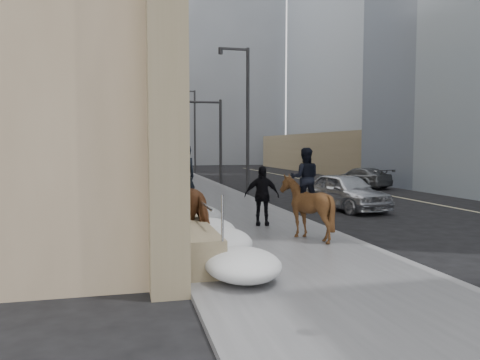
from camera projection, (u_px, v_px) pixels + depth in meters
The scene contains 16 objects.
ground at pixel (278, 258), 11.47m from camera, with size 140.00×140.00×0.00m, color black.
sidewalk at pixel (208, 205), 21.15m from camera, with size 5.00×80.00×0.12m, color #535356.
curb at pixel (264, 203), 21.77m from camera, with size 0.24×80.00×0.12m, color slate.
lane_line at pixel (413, 200), 23.64m from camera, with size 0.15×70.00×0.01m, color #BFB78C.
limestone_building at pixel (96, 46), 28.91m from camera, with size 6.10×44.00×18.00m.
bg_building_mid at pixel (177, 70), 69.51m from camera, with size 30.00×12.00×28.00m, color slate.
bg_building_far at pixel (110, 103), 79.06m from camera, with size 24.00×12.00×20.00m, color gray.
streetlight_mid at pixel (245, 112), 25.34m from camera, with size 1.71×0.24×8.00m.
streetlight_far at pixel (193, 126), 44.72m from camera, with size 1.71×0.24×8.00m.
traffic_signal at pixel (208, 128), 32.98m from camera, with size 4.10×0.22×6.00m.
snow_bank at pixel (182, 202), 18.95m from camera, with size 1.70×18.10×0.76m.
mounted_horse_left at pixel (192, 205), 12.39m from camera, with size 1.86×2.57×2.65m.
mounted_horse_right at pixel (306, 202), 13.17m from camera, with size 1.89×2.01×2.57m.
pedestrian at pixel (262, 196), 15.44m from camera, with size 1.15×0.48×1.96m, color black.
car_silver at pixel (345, 191), 20.09m from camera, with size 1.86×4.63×1.58m, color silver.
car_grey at pixel (361, 178), 30.62m from camera, with size 1.83×4.51×1.31m, color #4F5256.
Camera 1 is at (-3.59, -10.75, 2.75)m, focal length 35.00 mm.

